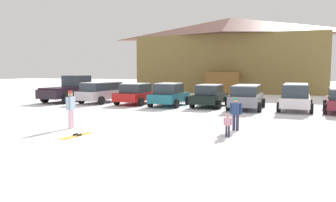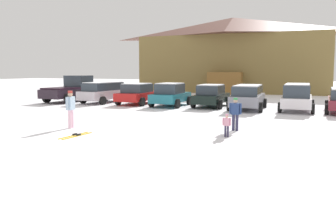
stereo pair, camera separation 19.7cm
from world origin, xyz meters
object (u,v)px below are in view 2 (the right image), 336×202
at_px(pickup_truck, 72,89).
at_px(parked_silver_wagon, 104,91).
at_px(parked_grey_wagon, 248,96).
at_px(parked_red_sedan, 138,93).
at_px(ski_lodge, 232,55).
at_px(skier_child_in_pink_snowsuit, 227,124).
at_px(skier_adult_in_blue_parka, 71,107).
at_px(parked_white_suv, 297,96).
at_px(pair_of_skis, 76,135).
at_px(parked_teal_hatchback, 171,94).
at_px(parked_black_sedan, 211,95).
at_px(skier_teen_in_navy_coat, 235,112).

bearing_deg(pickup_truck, parked_silver_wagon, -0.19).
bearing_deg(parked_grey_wagon, parked_red_sedan, 177.92).
distance_m(ski_lodge, skier_child_in_pink_snowsuit, 28.38).
xyz_separation_m(parked_silver_wagon, skier_adult_in_blue_parka, (5.22, -10.52, 0.05)).
bearing_deg(ski_lodge, parked_grey_wagon, -75.26).
xyz_separation_m(parked_white_suv, skier_adult_in_blue_parka, (-9.19, -10.66, 0.01)).
bearing_deg(pair_of_skis, parked_silver_wagon, 118.91).
xyz_separation_m(pickup_truck, skier_child_in_pink_snowsuit, (15.19, -9.86, -0.49)).
bearing_deg(parked_red_sedan, parked_silver_wagon, -179.13).
xyz_separation_m(parked_teal_hatchback, parked_black_sedan, (2.86, 0.63, -0.03)).
xyz_separation_m(ski_lodge, parked_silver_wagon, (-6.66, -17.72, -3.62)).
distance_m(skier_teen_in_navy_coat, pair_of_skis, 6.62).
height_order(parked_grey_wagon, skier_teen_in_navy_coat, parked_grey_wagon).
bearing_deg(parked_red_sedan, pair_of_skis, -73.58).
distance_m(parked_grey_wagon, skier_teen_in_navy_coat, 8.14).
bearing_deg(ski_lodge, skier_child_in_pink_snowsuit, -78.88).
bearing_deg(skier_teen_in_navy_coat, pickup_truck, 151.20).
bearing_deg(parked_white_suv, pair_of_skis, -123.12).
bearing_deg(skier_child_in_pink_snowsuit, parked_silver_wagon, 140.81).
distance_m(ski_lodge, pair_of_skis, 29.94).
relative_size(parked_red_sedan, parked_white_suv, 0.92).
height_order(parked_red_sedan, skier_child_in_pink_snowsuit, parked_red_sedan).
bearing_deg(parked_black_sedan, parked_white_suv, -1.69).
height_order(skier_adult_in_blue_parka, skier_child_in_pink_snowsuit, skier_adult_in_blue_parka).
bearing_deg(parked_white_suv, ski_lodge, 113.80).
xyz_separation_m(parked_silver_wagon, parked_red_sedan, (3.05, 0.05, -0.09)).
height_order(parked_white_suv, skier_child_in_pink_snowsuit, parked_white_suv).
bearing_deg(parked_white_suv, parked_grey_wagon, -172.44).
bearing_deg(parked_teal_hatchback, pickup_truck, 177.90).
distance_m(parked_white_suv, pair_of_skis, 14.39).
bearing_deg(skier_child_in_pink_snowsuit, parked_white_suv, 76.85).
xyz_separation_m(parked_silver_wagon, pickup_truck, (-3.12, 0.01, 0.09)).
bearing_deg(parked_silver_wagon, ski_lodge, 69.40).
relative_size(parked_silver_wagon, parked_teal_hatchback, 1.17).
distance_m(parked_white_suv, skier_adult_in_blue_parka, 14.08).
bearing_deg(pair_of_skis, skier_teen_in_navy_coat, 32.36).
xyz_separation_m(parked_white_suv, skier_teen_in_navy_coat, (-2.29, -8.51, -0.13)).
bearing_deg(skier_adult_in_blue_parka, skier_teen_in_navy_coat, 17.33).
height_order(parked_red_sedan, skier_teen_in_navy_coat, parked_red_sedan).
relative_size(ski_lodge, parked_red_sedan, 5.24).
bearing_deg(parked_black_sedan, parked_silver_wagon, -177.97).
xyz_separation_m(ski_lodge, pickup_truck, (-9.78, -17.71, -3.53)).
bearing_deg(parked_grey_wagon, parked_black_sedan, 167.85).
xyz_separation_m(parked_black_sedan, parked_grey_wagon, (2.64, -0.57, 0.08)).
relative_size(parked_red_sedan, parked_black_sedan, 1.02).
xyz_separation_m(parked_teal_hatchback, pickup_truck, (-9.00, 0.33, 0.15)).
bearing_deg(parked_black_sedan, ski_lodge, 96.86).
height_order(parked_black_sedan, parked_grey_wagon, parked_grey_wagon).
relative_size(parked_silver_wagon, parked_red_sedan, 1.11).
bearing_deg(pickup_truck, skier_adult_in_blue_parka, -51.63).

